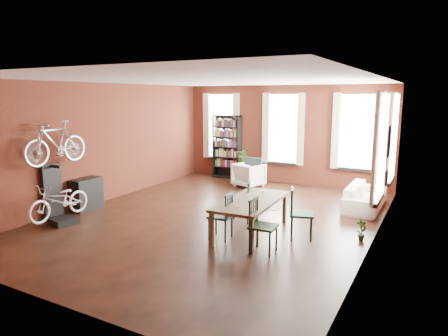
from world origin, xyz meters
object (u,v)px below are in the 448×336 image
Objects in this scene: dining_chair_c at (264,226)px; bookshelf at (227,147)px; plant_stand at (243,173)px; cream_sofa at (366,193)px; bike_trainer at (63,221)px; dining_chair_b at (241,202)px; console_table at (86,194)px; dining_chair_d at (302,214)px; dining_chair_a at (220,216)px; white_armchair at (249,174)px; bicycle_floor at (58,184)px; dining_table at (251,217)px.

bookshelf reaches higher than dining_chair_c.
bookshelf reaches higher than plant_stand.
cream_sofa is 3.31× the size of plant_stand.
dining_chair_c is at bearing 164.09° from cream_sofa.
dining_chair_c reaches higher than bike_trainer.
dining_chair_b is 0.45× the size of cream_sofa.
dining_chair_b is at bearing 13.47° from console_table.
dining_chair_d reaches higher than dining_chair_c.
bike_trainer is at bearing -97.39° from bookshelf.
cream_sofa is at bearing 38.76° from bike_trainer.
bookshelf is at bearing -159.10° from dining_chair_a.
dining_chair_b reaches higher than cream_sofa.
dining_chair_b is at bearing 59.05° from dining_chair_d.
bicycle_floor reaches higher than white_armchair.
dining_chair_a is 1.18× the size of console_table.
dining_chair_d reaches higher than cream_sofa.
dining_chair_d reaches higher than dining_chair_a.
white_armchair is (-1.49, 4.55, -0.06)m from dining_chair_a.
plant_stand is (2.08, 4.82, -0.09)m from console_table.
dining_chair_c is (0.63, -0.82, 0.14)m from dining_table.
white_armchair is at bearing 24.99° from dining_chair_c.
console_table reaches higher than dining_table.
bike_trainer is at bearing 94.89° from dining_chair_c.
dining_chair_b reaches higher than plant_stand.
bicycle_floor reaches higher than bike_trainer.
cream_sofa is (1.77, 3.18, 0.04)m from dining_table.
bicycle_floor is at bearing -97.66° from bookshelf.
plant_stand is (-0.46, 0.51, -0.10)m from white_armchair.
dining_chair_a is 1.64m from dining_chair_d.
dining_chair_b is 1.88× the size of bike_trainer.
dining_chair_c is (1.05, -0.27, 0.03)m from dining_chair_a.
dining_table is 2.69× the size of console_table.
plant_stand is at bearing 115.31° from dining_table.
dining_chair_c is at bearing 134.94° from white_armchair.
console_table is at bearing 119.33° from cream_sofa.
cream_sofa is at bearing 39.60° from bicycle_floor.
dining_chair_a is 0.94× the size of dining_chair_c.
plant_stand is at bearing 75.36° from bicycle_floor.
dining_chair_c is 2.01× the size of bike_trainer.
bookshelf is 1.19m from plant_stand.
cream_sofa reaches higher than bike_trainer.
dining_chair_a reaches higher than dining_table.
plant_stand is (-1.83, 3.88, -0.16)m from dining_chair_b.
console_table is (-2.55, -4.31, -0.02)m from white_armchair.
dining_chair_c is 6.12m from plant_stand.
bookshelf is at bearing 82.61° from bike_trainer.
bicycle_floor is (-0.86, -6.35, -0.18)m from bookshelf.
dining_chair_b is 1.86m from dining_chair_c.
bookshelf reaches higher than white_armchair.
dining_chair_a is 0.61× the size of bicycle_floor.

